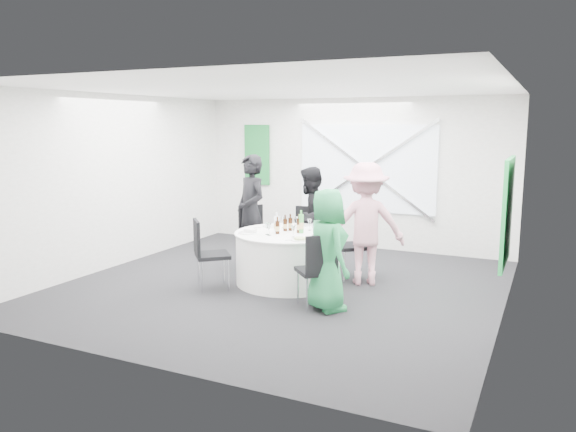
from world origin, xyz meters
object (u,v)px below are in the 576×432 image
at_px(person_man_back, 310,217).
at_px(green_water_bottle, 301,224).
at_px(chair_back_right, 359,239).
at_px(chair_front_right, 318,265).
at_px(clear_water_bottle, 277,224).
at_px(person_man_back_left, 251,212).
at_px(person_woman_green, 327,250).
at_px(chair_front_left, 206,249).
at_px(person_woman_pink, 365,224).
at_px(banquet_table, 288,258).
at_px(chair_back_left, 254,231).
at_px(chair_back, 306,231).

bearing_deg(person_man_back, green_water_bottle, 11.22).
height_order(chair_back_right, chair_front_right, chair_back_right).
xyz_separation_m(green_water_bottle, clear_water_bottle, (-0.36, -0.07, -0.02)).
distance_m(person_man_back_left, person_woman_green, 2.38).
bearing_deg(person_woman_green, chair_front_left, 40.14).
bearing_deg(person_man_back, person_woman_pink, 58.96).
distance_m(chair_front_right, clear_water_bottle, 1.38).
relative_size(chair_back_right, person_woman_pink, 0.58).
height_order(chair_front_left, person_woman_green, person_woman_green).
height_order(chair_front_right, green_water_bottle, green_water_bottle).
height_order(chair_front_left, person_man_back_left, person_man_back_left).
height_order(chair_front_right, person_man_back, person_man_back).
distance_m(banquet_table, chair_front_right, 1.27).
height_order(chair_back_left, chair_back_right, chair_back_right).
bearing_deg(chair_front_left, green_water_bottle, -94.41).
height_order(chair_front_right, person_woman_green, person_woman_green).
height_order(chair_back, person_man_back, person_man_back).
xyz_separation_m(chair_back_left, chair_front_left, (0.04, -1.48, 0.00)).
relative_size(chair_back_left, chair_front_right, 1.02).
distance_m(banquet_table, person_woman_pink, 1.23).
xyz_separation_m(chair_back_right, green_water_bottle, (-0.67, -0.65, 0.29)).
distance_m(chair_front_right, person_woman_green, 0.22).
bearing_deg(person_man_back_left, chair_back, 63.39).
bearing_deg(person_man_back_left, person_man_back, 58.23).
height_order(person_woman_green, clear_water_bottle, person_woman_green).
xyz_separation_m(person_man_back, clear_water_bottle, (-0.08, -1.04, 0.05)).
relative_size(chair_back, chair_back_left, 0.98).
bearing_deg(banquet_table, person_woman_green, -42.25).
xyz_separation_m(person_man_back, green_water_bottle, (0.28, -0.97, 0.07)).
bearing_deg(banquet_table, green_water_bottle, 9.25).
xyz_separation_m(chair_back_left, clear_water_bottle, (0.77, -0.71, 0.28)).
relative_size(banquet_table, clear_water_bottle, 5.51).
xyz_separation_m(chair_back_left, person_man_back_left, (0.00, -0.10, 0.33)).
distance_m(chair_front_right, person_woman_pink, 1.42).
bearing_deg(person_man_back_left, chair_front_left, -56.98).
bearing_deg(banquet_table, clear_water_bottle, -167.54).
xyz_separation_m(person_woman_pink, green_water_bottle, (-0.83, -0.42, 0.00)).
bearing_deg(chair_back_left, green_water_bottle, -83.87).
bearing_deg(chair_back_left, chair_back, -28.36).
bearing_deg(chair_front_left, person_man_back, -65.96).
distance_m(banquet_table, chair_back_right, 1.12).
bearing_deg(person_man_back, chair_back_right, 66.53).
height_order(chair_back, person_woman_green, person_woman_green).
bearing_deg(chair_back_left, chair_front_left, -142.66).
bearing_deg(chair_back_right, person_woman_pink, -2.10).
bearing_deg(person_man_back, person_man_back_left, -68.16).
height_order(chair_back_left, person_man_back_left, person_man_back_left).
distance_m(chair_back_right, chair_front_right, 1.60).
height_order(person_woman_green, green_water_bottle, person_woman_green).
xyz_separation_m(chair_back, person_woman_pink, (1.20, -0.60, 0.32)).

